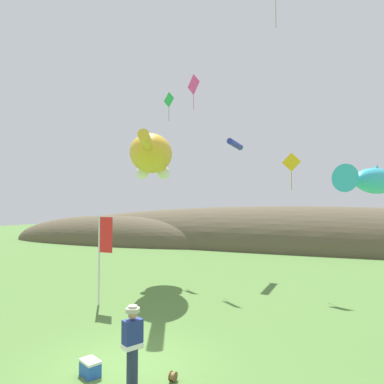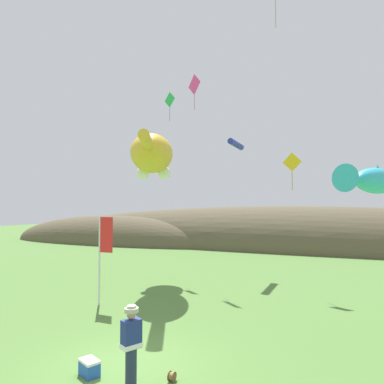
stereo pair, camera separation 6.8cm
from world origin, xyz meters
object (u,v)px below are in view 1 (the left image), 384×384
(kite_tube_streamer, at_px, (235,144))
(kite_diamond_green, at_px, (169,100))
(festival_attendant, at_px, (132,345))
(kite_giant_cat, at_px, (152,156))
(kite_fish_windsock, at_px, (371,180))
(kite_diamond_gold, at_px, (291,163))
(picnic_cooler, at_px, (90,368))
(festival_banner_pole, at_px, (103,247))
(kite_spool, at_px, (173,376))
(kite_diamond_pink, at_px, (194,85))

(kite_tube_streamer, height_order, kite_diamond_green, kite_diamond_green)
(festival_attendant, bearing_deg, kite_giant_cat, 117.85)
(festival_attendant, distance_m, kite_diamond_green, 17.57)
(kite_fish_windsock, xyz_separation_m, kite_diamond_gold, (-3.13, 4.18, 1.27))
(festival_attendant, relative_size, kite_diamond_green, 0.92)
(picnic_cooler, distance_m, kite_fish_windsock, 10.27)
(festival_banner_pole, bearing_deg, kite_diamond_gold, 43.15)
(festival_attendant, bearing_deg, kite_fish_windsock, 53.10)
(kite_diamond_gold, bearing_deg, kite_spool, -97.54)
(picnic_cooler, bearing_deg, festival_attendant, -7.79)
(kite_giant_cat, bearing_deg, festival_banner_pole, -84.72)
(kite_giant_cat, relative_size, kite_diamond_pink, 3.25)
(kite_fish_windsock, relative_size, kite_diamond_green, 1.74)
(picnic_cooler, height_order, kite_diamond_pink, kite_diamond_pink)
(kite_giant_cat, bearing_deg, kite_diamond_green, 104.11)
(kite_giant_cat, bearing_deg, picnic_cooler, -68.02)
(kite_giant_cat, bearing_deg, kite_tube_streamer, 53.98)
(kite_tube_streamer, bearing_deg, kite_fish_windsock, -46.43)
(kite_diamond_pink, bearing_deg, picnic_cooler, -78.14)
(kite_spool, height_order, kite_giant_cat, kite_giant_cat)
(kite_diamond_pink, bearing_deg, festival_banner_pole, -95.95)
(festival_banner_pole, distance_m, kite_diamond_pink, 11.62)
(kite_tube_streamer, bearing_deg, kite_diamond_green, -170.62)
(kite_diamond_pink, bearing_deg, kite_tube_streamer, 38.88)
(kite_spool, bearing_deg, kite_fish_windsock, 53.67)
(kite_tube_streamer, bearing_deg, kite_diamond_pink, -141.12)
(kite_diamond_pink, bearing_deg, kite_diamond_green, 155.58)
(kite_giant_cat, bearing_deg, kite_diamond_gold, 12.46)
(kite_spool, xyz_separation_m, kite_fish_windsock, (4.49, 6.10, 4.69))
(kite_fish_windsock, bearing_deg, kite_giant_cat, 165.35)
(kite_fish_windsock, height_order, kite_tube_streamer, kite_tube_streamer)
(picnic_cooler, bearing_deg, kite_diamond_pink, 101.86)
(kite_spool, height_order, picnic_cooler, picnic_cooler)
(festival_banner_pole, bearing_deg, kite_tube_streamer, 72.57)
(kite_fish_windsock, distance_m, kite_diamond_pink, 12.25)
(kite_spool, xyz_separation_m, kite_tube_streamer, (-2.32, 13.26, 7.63))
(kite_giant_cat, distance_m, kite_tube_streamer, 5.70)
(kite_fish_windsock, bearing_deg, kite_spool, -126.33)
(kite_fish_windsock, height_order, kite_diamond_gold, kite_diamond_gold)
(festival_banner_pole, relative_size, kite_fish_windsock, 1.05)
(kite_spool, bearing_deg, kite_diamond_green, 117.59)
(kite_giant_cat, distance_m, kite_diamond_pink, 5.53)
(festival_banner_pole, bearing_deg, kite_spool, -38.71)
(kite_spool, relative_size, kite_fish_windsock, 0.06)
(kite_fish_windsock, relative_size, kite_diamond_pink, 1.55)
(festival_banner_pole, distance_m, kite_tube_streamer, 10.99)
(kite_giant_cat, bearing_deg, kite_diamond_pink, 67.08)
(picnic_cooler, height_order, kite_tube_streamer, kite_tube_streamer)
(kite_giant_cat, bearing_deg, kite_fish_windsock, -14.65)
(kite_spool, distance_m, kite_diamond_gold, 11.96)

